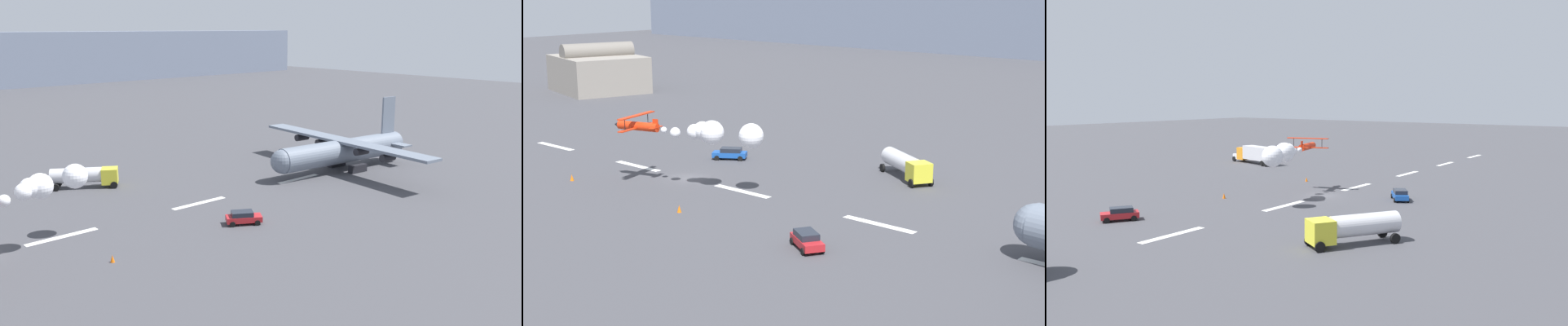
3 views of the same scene
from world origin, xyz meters
TOP-DOWN VIEW (x-y plane):
  - ground_plane at (0.00, 0.00)m, footprint 440.00×440.00m
  - runway_stripe_2 at (-27.35, 0.00)m, footprint 8.00×0.90m
  - runway_stripe_3 at (-9.12, 0.00)m, footprint 8.00×0.90m
  - runway_stripe_4 at (9.12, 0.00)m, footprint 8.00×0.90m
  - runway_stripe_5 at (27.35, 0.00)m, footprint 8.00×0.90m
  - stunt_biplane_red at (6.41, -1.93)m, footprint 18.15×9.00m
  - fuel_tanker_truck at (19.75, 16.68)m, footprint 9.06×6.97m
  - followme_car_yellow at (26.51, -9.88)m, footprint 4.45×3.66m
  - airport_staff_sedan at (-3.09, 10.39)m, footprint 4.64×3.95m
  - hangar_building at (-68.52, 37.38)m, footprint 21.98×19.99m
  - traffic_cone_near at (-9.12, -9.66)m, footprint 0.44×0.44m
  - traffic_cone_far at (9.91, -9.93)m, footprint 0.44×0.44m

SIDE VIEW (x-z plane):
  - ground_plane at x=0.00m, z-range 0.00..0.00m
  - runway_stripe_2 at x=-27.35m, z-range 0.00..0.01m
  - runway_stripe_3 at x=-9.12m, z-range 0.00..0.01m
  - runway_stripe_4 at x=9.12m, z-range 0.00..0.01m
  - runway_stripe_5 at x=27.35m, z-range 0.00..0.01m
  - traffic_cone_near at x=-9.12m, z-range 0.00..0.75m
  - traffic_cone_far at x=9.91m, z-range 0.00..0.75m
  - followme_car_yellow at x=26.51m, z-range 0.05..1.57m
  - airport_staff_sedan at x=-3.09m, z-range 0.05..1.57m
  - fuel_tanker_truck at x=19.75m, z-range 0.29..3.19m
  - hangar_building at x=-68.52m, z-range -0.97..9.14m
  - stunt_biplane_red at x=6.41m, z-range 5.25..7.95m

